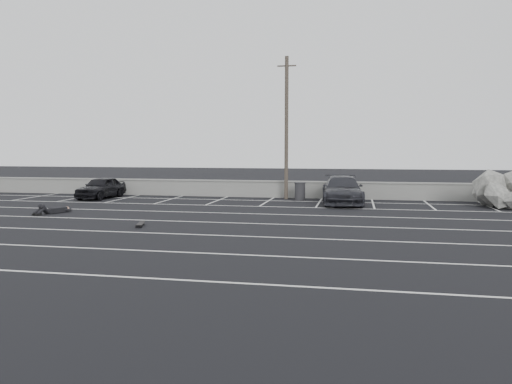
% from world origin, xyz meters
% --- Properties ---
extents(ground, '(120.00, 120.00, 0.00)m').
position_xyz_m(ground, '(0.00, 0.00, 0.00)').
color(ground, black).
rests_on(ground, ground).
extents(seawall, '(50.00, 0.45, 1.06)m').
position_xyz_m(seawall, '(0.00, 14.00, 0.55)').
color(seawall, gray).
rests_on(seawall, ground).
extents(stall_lines, '(36.00, 20.05, 0.01)m').
position_xyz_m(stall_lines, '(-0.08, 4.41, 0.00)').
color(stall_lines, silver).
rests_on(stall_lines, ground).
extents(car_left, '(1.82, 4.03, 1.34)m').
position_xyz_m(car_left, '(-9.44, 11.37, 0.67)').
color(car_left, black).
rests_on(car_left, ground).
extents(car_right, '(2.57, 5.45, 1.54)m').
position_xyz_m(car_right, '(5.29, 11.26, 0.77)').
color(car_right, '#25252B').
rests_on(car_right, ground).
extents(utility_pole, '(1.14, 0.23, 8.58)m').
position_xyz_m(utility_pole, '(1.86, 13.20, 4.34)').
color(utility_pole, '#4C4238').
rests_on(utility_pole, ground).
extents(trash_bin, '(0.73, 0.73, 1.07)m').
position_xyz_m(trash_bin, '(2.77, 12.70, 0.54)').
color(trash_bin, '#2A292C').
rests_on(trash_bin, ground).
extents(person, '(2.46, 3.06, 0.50)m').
position_xyz_m(person, '(-8.00, 4.56, 0.25)').
color(person, black).
rests_on(person, ground).
extents(skateboard, '(0.45, 0.91, 0.11)m').
position_xyz_m(skateboard, '(-2.33, 1.38, 0.08)').
color(skateboard, black).
rests_on(skateboard, ground).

